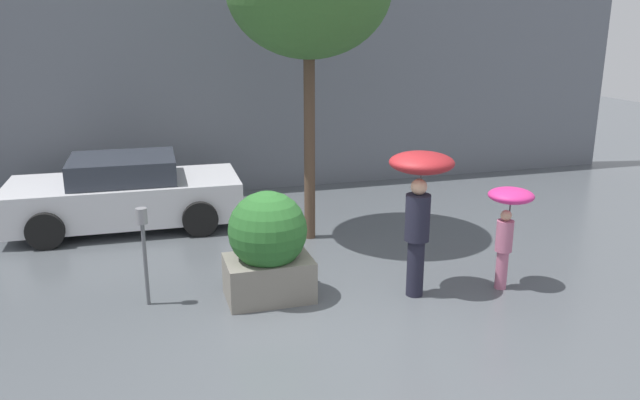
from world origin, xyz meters
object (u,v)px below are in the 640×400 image
(parked_car_near, at_px, (125,194))
(parking_meter, at_px, (143,236))
(planter_box, at_px, (268,245))
(person_child, at_px, (508,213))
(person_adult, at_px, (420,189))

(parked_car_near, distance_m, parking_meter, 3.48)
(planter_box, bearing_deg, person_child, -10.26)
(person_child, xyz_separation_m, parked_car_near, (-4.95, 4.27, -0.46))
(planter_box, distance_m, parking_meter, 1.57)
(planter_box, distance_m, parked_car_near, 4.11)
(planter_box, relative_size, person_child, 1.04)
(person_adult, distance_m, person_child, 1.30)
(person_adult, relative_size, parked_car_near, 0.48)
(parked_car_near, bearing_deg, person_child, -129.24)
(person_child, bearing_deg, parking_meter, 137.55)
(parked_car_near, bearing_deg, person_adult, -136.17)
(planter_box, xyz_separation_m, person_child, (3.16, -0.57, 0.32))
(person_adult, xyz_separation_m, parked_car_near, (-3.73, 4.09, -0.85))
(planter_box, bearing_deg, parked_car_near, 115.89)
(person_child, relative_size, parking_meter, 1.07)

